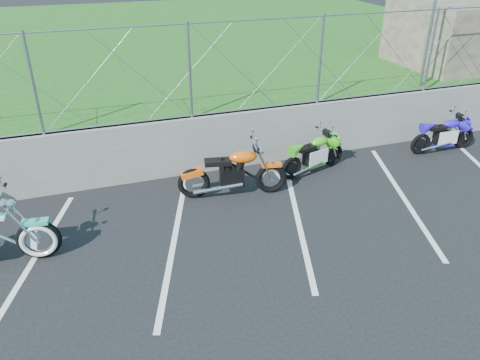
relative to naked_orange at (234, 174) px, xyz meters
name	(u,v)px	position (x,y,z in m)	size (l,w,h in m)	color
ground	(187,273)	(-1.52, -2.17, -0.48)	(90.00, 90.00, 0.00)	black
retaining_wall	(148,151)	(-1.52, 1.33, 0.17)	(30.00, 0.22, 1.30)	slate
grass_field	(108,53)	(-1.52, 11.33, 0.17)	(30.00, 20.00, 1.30)	#194B14
chain_link_fence	(141,76)	(-1.52, 1.33, 1.82)	(28.00, 0.03, 2.00)	gray
sign_pole	(431,26)	(5.68, 1.73, 2.32)	(0.08, 0.08, 3.00)	gray
parking_lines	(238,227)	(-0.32, -1.17, -0.48)	(18.29, 4.31, 0.01)	silver
naked_orange	(234,174)	(0.00, 0.00, 0.00)	(2.24, 0.76, 1.12)	black
sportbike_green	(314,156)	(2.04, 0.43, -0.08)	(1.75, 0.67, 0.93)	black
sportbike_blue	(444,136)	(5.59, 0.43, -0.08)	(1.79, 0.64, 0.93)	black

